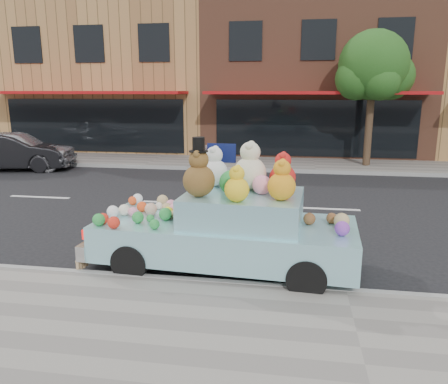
% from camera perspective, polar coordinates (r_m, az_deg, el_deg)
% --- Properties ---
extents(ground, '(120.00, 120.00, 0.00)m').
position_cam_1_polar(ground, '(11.60, 12.98, -2.17)').
color(ground, black).
rests_on(ground, ground).
extents(near_sidewalk, '(60.00, 3.00, 0.12)m').
position_cam_1_polar(near_sidewalk, '(5.59, 17.36, -19.28)').
color(near_sidewalk, gray).
rests_on(near_sidewalk, ground).
extents(far_sidewalk, '(60.00, 3.00, 0.12)m').
position_cam_1_polar(far_sidewalk, '(17.94, 11.71, 3.46)').
color(far_sidewalk, gray).
rests_on(far_sidewalk, ground).
extents(near_kerb, '(60.00, 0.12, 0.13)m').
position_cam_1_polar(near_kerb, '(6.89, 15.63, -12.59)').
color(near_kerb, gray).
rests_on(near_kerb, ground).
extents(far_kerb, '(60.00, 0.12, 0.13)m').
position_cam_1_polar(far_kerb, '(16.46, 11.92, 2.61)').
color(far_kerb, gray).
rests_on(far_kerb, ground).
extents(storefront_left, '(10.00, 9.80, 7.30)m').
position_cam_1_polar(storefront_left, '(24.90, -12.87, 14.34)').
color(storefront_left, '#A77A46').
rests_on(storefront_left, ground).
extents(storefront_mid, '(10.00, 9.80, 7.30)m').
position_cam_1_polar(storefront_mid, '(23.17, 11.57, 14.51)').
color(storefront_mid, brown).
rests_on(storefront_mid, ground).
extents(street_tree, '(3.00, 2.70, 5.22)m').
position_cam_1_polar(street_tree, '(17.97, 18.95, 14.69)').
color(street_tree, '#38281C').
rests_on(street_tree, ground).
extents(car_silver, '(4.82, 2.81, 1.54)m').
position_cam_1_polar(car_silver, '(18.68, -25.65, 5.02)').
color(car_silver, '#BCBBC0').
rests_on(car_silver, ground).
extents(car_dark, '(4.43, 2.33, 1.39)m').
position_cam_1_polar(car_dark, '(18.54, -25.93, 4.71)').
color(car_dark, black).
rests_on(car_dark, ground).
extents(art_car, '(4.59, 2.02, 2.30)m').
position_cam_1_polar(art_car, '(7.37, 0.40, -4.26)').
color(art_car, black).
rests_on(art_car, ground).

